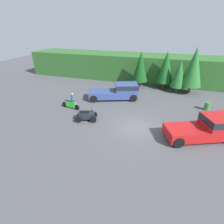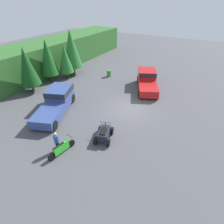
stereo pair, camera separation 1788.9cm
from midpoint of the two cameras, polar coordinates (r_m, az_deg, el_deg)
ground_plane at (r=14.50m, az=-22.99°, el=-8.01°), size 80.00×80.00×0.00m
hillside_backdrop at (r=27.29m, az=-46.49°, el=8.41°), size 44.00×6.00×4.07m
tree_left at (r=22.62m, az=-48.51°, el=6.92°), size 2.27×2.27×5.16m
tree_mid_left at (r=23.86m, az=-41.44°, el=11.15°), size 2.34×2.34×5.32m
tree_mid_right at (r=23.60m, az=-36.04°, el=11.70°), size 1.98×1.98×4.50m
tree_right at (r=24.16m, az=-33.68°, el=15.27°), size 2.67×2.67×6.06m
pickup_truck_red at (r=17.21m, az=-10.16°, el=5.48°), size 5.92×4.18×1.96m
pickup_truck_second at (r=17.95m, az=-45.48°, el=-3.89°), size 6.34×4.13×1.96m
dirt_bike at (r=14.41m, az=-53.99°, el=-20.10°), size 2.33×0.67×1.12m
quad_atv at (r=12.88m, az=-40.67°, el=-18.41°), size 2.30×1.78×1.21m
rider_person at (r=14.50m, az=-54.92°, el=-17.74°), size 0.40×0.40×1.69m
steel_barrel at (r=21.89m, az=-21.01°, el=8.30°), size 0.58×0.58×0.88m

